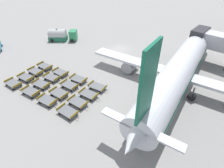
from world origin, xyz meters
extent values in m
plane|color=gray|center=(0.00, 0.00, 0.00)|extent=(500.00, 500.00, 0.00)
cube|color=#2D2D33|center=(15.28, 6.47, 4.78)|extent=(2.63, 4.92, 3.36)
cylinder|color=silver|center=(16.30, -5.01, 3.55)|extent=(7.19, 33.16, 4.30)
sphere|color=silver|center=(14.85, 11.39, 3.55)|extent=(4.09, 4.09, 4.09)
cone|color=silver|center=(17.75, -21.40, 3.55)|extent=(4.53, 5.51, 4.09)
cube|color=#146B4C|center=(17.68, -20.59, 9.43)|extent=(0.56, 3.24, 7.46)
cube|color=silver|center=(17.71, -20.90, 4.19)|extent=(9.13, 1.80, 0.24)
cube|color=silver|center=(16.42, -6.32, 2.58)|extent=(32.51, 5.37, 0.44)
cylinder|color=gray|center=(7.46, -6.71, 1.26)|extent=(2.56, 3.52, 2.27)
cube|color=#146B4C|center=(16.30, -5.01, 2.79)|extent=(6.99, 29.89, 0.77)
cylinder|color=#56565B|center=(15.40, 5.16, 1.55)|extent=(0.24, 0.24, 1.83)
sphere|color=black|center=(15.40, 5.16, 0.64)|extent=(1.28, 1.28, 1.28)
cylinder|color=#56565B|center=(19.63, -8.01, 1.55)|extent=(0.24, 0.24, 1.83)
sphere|color=black|center=(19.63, -8.01, 0.64)|extent=(1.28, 1.28, 1.28)
cylinder|color=#56565B|center=(13.55, -8.55, 1.55)|extent=(0.24, 0.24, 1.83)
sphere|color=black|center=(13.55, -8.55, 0.64)|extent=(1.28, 1.28, 1.28)
cube|color=#2D8C5B|center=(-12.72, -3.19, 1.53)|extent=(2.94, 3.06, 2.24)
cube|color=#236B4C|center=(-15.95, -5.70, 0.57)|extent=(5.14, 4.77, 1.14)
cylinder|color=#B7BABC|center=(-15.95, -5.70, 1.74)|extent=(4.95, 4.61, 2.46)
sphere|color=#333338|center=(-15.95, -5.70, 2.97)|extent=(0.44, 0.44, 0.44)
sphere|color=black|center=(-12.19, -4.27, 0.45)|extent=(0.90, 0.90, 0.90)
sphere|color=black|center=(-13.63, -2.41, 0.45)|extent=(0.90, 0.90, 0.90)
sphere|color=black|center=(-16.29, -7.45, 0.45)|extent=(0.90, 0.90, 0.90)
sphere|color=black|center=(-17.73, -5.60, 0.45)|extent=(0.90, 0.90, 0.90)
sphere|color=black|center=(-23.90, -16.91, 0.30)|extent=(0.60, 0.60, 0.60)
sphere|color=black|center=(-21.10, -18.35, 0.30)|extent=(0.60, 0.60, 0.60)
cube|color=slate|center=(-5.68, -23.23, 0.55)|extent=(2.92, 1.82, 0.10)
cube|color=olive|center=(-4.31, -23.16, 0.76)|extent=(0.16, 1.68, 0.32)
cube|color=olive|center=(-7.06, -23.29, 0.76)|extent=(0.16, 1.68, 0.32)
cube|color=#333338|center=(-3.92, -23.14, 0.43)|extent=(0.70, 0.09, 0.06)
sphere|color=black|center=(-4.66, -23.89, 0.18)|extent=(0.36, 0.36, 0.36)
sphere|color=black|center=(-4.73, -22.46, 0.18)|extent=(0.36, 0.36, 0.36)
sphere|color=black|center=(-6.64, -23.99, 0.18)|extent=(0.36, 0.36, 0.36)
sphere|color=black|center=(-6.71, -22.56, 0.18)|extent=(0.36, 0.36, 0.36)
cube|color=slate|center=(-1.28, -22.60, 0.55)|extent=(3.02, 2.02, 0.10)
cube|color=olive|center=(0.09, -22.43, 0.76)|extent=(0.29, 1.68, 0.32)
cube|color=olive|center=(-2.65, -22.77, 0.76)|extent=(0.29, 1.68, 0.32)
cube|color=#333338|center=(0.48, -22.38, 0.43)|extent=(0.70, 0.15, 0.06)
sphere|color=black|center=(-0.21, -23.19, 0.18)|extent=(0.36, 0.36, 0.36)
sphere|color=black|center=(-0.38, -21.77, 0.18)|extent=(0.36, 0.36, 0.36)
sphere|color=black|center=(-2.18, -23.43, 0.18)|extent=(0.36, 0.36, 0.36)
sphere|color=black|center=(-2.35, -22.01, 0.18)|extent=(0.36, 0.36, 0.36)
cube|color=slate|center=(2.62, -22.23, 0.55)|extent=(3.03, 2.04, 0.10)
cube|color=olive|center=(3.98, -22.05, 0.76)|extent=(0.30, 1.68, 0.32)
cube|color=olive|center=(1.25, -22.41, 0.76)|extent=(0.30, 1.68, 0.32)
cube|color=#333338|center=(4.37, -22.00, 0.43)|extent=(0.70, 0.15, 0.06)
sphere|color=black|center=(3.69, -22.81, 0.18)|extent=(0.36, 0.36, 0.36)
sphere|color=black|center=(3.51, -21.39, 0.18)|extent=(0.36, 0.36, 0.36)
sphere|color=black|center=(1.72, -23.07, 0.18)|extent=(0.36, 0.36, 0.36)
sphere|color=black|center=(1.54, -21.65, 0.18)|extent=(0.36, 0.36, 0.36)
cube|color=slate|center=(6.93, -21.87, 0.55)|extent=(2.92, 1.83, 0.10)
cube|color=olive|center=(8.31, -21.80, 0.76)|extent=(0.17, 1.68, 0.32)
cube|color=olive|center=(5.55, -21.95, 0.76)|extent=(0.17, 1.68, 0.32)
cube|color=#333338|center=(8.70, -21.77, 0.43)|extent=(0.70, 0.10, 0.06)
sphere|color=black|center=(7.96, -22.53, 0.18)|extent=(0.36, 0.36, 0.36)
sphere|color=black|center=(7.88, -21.10, 0.18)|extent=(0.36, 0.36, 0.36)
sphere|color=black|center=(5.98, -22.64, 0.18)|extent=(0.36, 0.36, 0.36)
sphere|color=black|center=(5.90, -21.21, 0.18)|extent=(0.36, 0.36, 0.36)
cube|color=slate|center=(-5.70, -20.86, 0.55)|extent=(3.02, 2.01, 0.10)
cube|color=olive|center=(-4.33, -20.69, 0.76)|extent=(0.28, 1.68, 0.32)
cube|color=olive|center=(-7.07, -21.02, 0.76)|extent=(0.28, 1.68, 0.32)
cube|color=#333338|center=(-3.94, -20.65, 0.43)|extent=(0.70, 0.14, 0.06)
sphere|color=black|center=(-4.63, -21.45, 0.18)|extent=(0.36, 0.36, 0.36)
sphere|color=black|center=(-4.80, -20.03, 0.18)|extent=(0.36, 0.36, 0.36)
sphere|color=black|center=(-6.60, -21.69, 0.18)|extent=(0.36, 0.36, 0.36)
sphere|color=black|center=(-6.77, -20.27, 0.18)|extent=(0.36, 0.36, 0.36)
cube|color=slate|center=(-1.74, -20.36, 0.55)|extent=(3.06, 2.09, 0.10)
cube|color=olive|center=(-0.38, -20.15, 0.76)|extent=(0.33, 1.67, 0.32)
cube|color=olive|center=(-3.10, -20.57, 0.76)|extent=(0.33, 1.67, 0.32)
cube|color=#333338|center=(0.01, -20.09, 0.43)|extent=(0.70, 0.17, 0.06)
sphere|color=black|center=(-0.65, -20.92, 0.18)|extent=(0.36, 0.36, 0.36)
sphere|color=black|center=(-0.87, -19.50, 0.18)|extent=(0.36, 0.36, 0.36)
sphere|color=black|center=(-2.61, -21.22, 0.18)|extent=(0.36, 0.36, 0.36)
sphere|color=black|center=(-2.83, -19.80, 0.18)|extent=(0.36, 0.36, 0.36)
cube|color=slate|center=(2.65, -20.06, 0.55)|extent=(2.96, 1.89, 0.10)
cube|color=olive|center=(4.02, -19.96, 0.76)|extent=(0.21, 1.68, 0.32)
cube|color=olive|center=(1.27, -20.16, 0.76)|extent=(0.21, 1.68, 0.32)
cube|color=#333338|center=(4.41, -19.93, 0.43)|extent=(0.70, 0.11, 0.06)
sphere|color=black|center=(3.69, -20.70, 0.18)|extent=(0.36, 0.36, 0.36)
sphere|color=black|center=(3.58, -19.27, 0.18)|extent=(0.36, 0.36, 0.36)
sphere|color=black|center=(1.71, -20.85, 0.18)|extent=(0.36, 0.36, 0.36)
sphere|color=black|center=(1.60, -19.42, 0.18)|extent=(0.36, 0.36, 0.36)
cube|color=slate|center=(6.58, -19.61, 0.55)|extent=(2.93, 1.84, 0.10)
cube|color=olive|center=(7.95, -19.53, 0.76)|extent=(0.18, 1.68, 0.32)
cube|color=olive|center=(5.20, -19.69, 0.76)|extent=(0.18, 1.68, 0.32)
cube|color=#333338|center=(8.34, -19.51, 0.43)|extent=(0.70, 0.10, 0.06)
sphere|color=black|center=(7.61, -20.27, 0.18)|extent=(0.36, 0.36, 0.36)
sphere|color=black|center=(7.53, -18.84, 0.18)|extent=(0.36, 0.36, 0.36)
sphere|color=black|center=(5.63, -20.38, 0.18)|extent=(0.36, 0.36, 0.36)
sphere|color=black|center=(5.55, -18.95, 0.18)|extent=(0.36, 0.36, 0.36)
cube|color=slate|center=(-6.14, -18.64, 0.55)|extent=(2.94, 1.87, 0.10)
cube|color=olive|center=(-4.76, -18.54, 0.76)|extent=(0.19, 1.68, 0.32)
cube|color=olive|center=(-7.51, -18.73, 0.76)|extent=(0.19, 1.68, 0.32)
cube|color=#333338|center=(-4.38, -18.52, 0.43)|extent=(0.70, 0.11, 0.06)
sphere|color=black|center=(-5.10, -19.28, 0.18)|extent=(0.36, 0.36, 0.36)
sphere|color=black|center=(-5.20, -17.86, 0.18)|extent=(0.36, 0.36, 0.36)
sphere|color=black|center=(-7.08, -19.42, 0.18)|extent=(0.36, 0.36, 0.36)
sphere|color=black|center=(-7.18, -17.99, 0.18)|extent=(0.36, 0.36, 0.36)
cube|color=slate|center=(-2.03, -18.01, 0.55)|extent=(3.03, 2.03, 0.10)
cube|color=olive|center=(-0.66, -17.83, 0.76)|extent=(0.29, 1.68, 0.32)
cube|color=olive|center=(-3.39, -18.19, 0.76)|extent=(0.29, 1.68, 0.32)
cube|color=#333338|center=(-0.27, -17.78, 0.43)|extent=(0.70, 0.15, 0.06)
sphere|color=black|center=(-0.95, -18.59, 0.18)|extent=(0.36, 0.36, 0.36)
sphere|color=black|center=(-1.13, -17.17, 0.18)|extent=(0.36, 0.36, 0.36)
sphere|color=black|center=(-2.92, -18.85, 0.18)|extent=(0.36, 0.36, 0.36)
sphere|color=black|center=(-3.10, -17.43, 0.18)|extent=(0.36, 0.36, 0.36)
cube|color=slate|center=(2.30, -17.56, 0.55)|extent=(2.98, 1.93, 0.10)
cube|color=olive|center=(3.67, -17.44, 0.76)|extent=(0.23, 1.68, 0.32)
cube|color=olive|center=(0.93, -17.68, 0.76)|extent=(0.23, 1.68, 0.32)
cube|color=#333338|center=(4.06, -17.40, 0.43)|extent=(0.70, 0.12, 0.06)
sphere|color=black|center=(3.35, -18.18, 0.18)|extent=(0.36, 0.36, 0.36)
sphere|color=black|center=(3.22, -16.76, 0.18)|extent=(0.36, 0.36, 0.36)
sphere|color=black|center=(1.37, -18.36, 0.18)|extent=(0.36, 0.36, 0.36)
sphere|color=black|center=(1.25, -16.94, 0.18)|extent=(0.36, 0.36, 0.36)
cube|color=slate|center=(6.54, -17.27, 0.55)|extent=(2.99, 1.95, 0.10)
cube|color=olive|center=(7.91, -17.14, 0.76)|extent=(0.25, 1.68, 0.32)
cube|color=olive|center=(5.16, -17.41, 0.76)|extent=(0.25, 1.68, 0.32)
cube|color=#333338|center=(8.29, -17.10, 0.43)|extent=(0.70, 0.13, 0.06)
sphere|color=black|center=(7.59, -17.89, 0.18)|extent=(0.36, 0.36, 0.36)
sphere|color=black|center=(7.45, -16.46, 0.18)|extent=(0.36, 0.36, 0.36)
sphere|color=black|center=(5.62, -18.08, 0.18)|extent=(0.36, 0.36, 0.36)
sphere|color=black|center=(5.48, -16.66, 0.18)|extent=(0.36, 0.36, 0.36)
cube|color=slate|center=(-6.43, -16.42, 0.55)|extent=(2.92, 1.83, 0.10)
cube|color=olive|center=(-5.05, -16.34, 0.76)|extent=(0.17, 1.68, 0.32)
cube|color=olive|center=(-7.80, -16.49, 0.76)|extent=(0.17, 1.68, 0.32)
cube|color=#333338|center=(-4.66, -16.32, 0.43)|extent=(0.70, 0.10, 0.06)
sphere|color=black|center=(-5.40, -17.08, 0.18)|extent=(0.36, 0.36, 0.36)
sphere|color=black|center=(-5.47, -15.65, 0.18)|extent=(0.36, 0.36, 0.36)
sphere|color=black|center=(-7.38, -17.19, 0.18)|extent=(0.36, 0.36, 0.36)
sphere|color=black|center=(-7.46, -15.76, 0.18)|extent=(0.36, 0.36, 0.36)
cube|color=slate|center=(-2.13, -15.96, 0.55)|extent=(2.95, 1.87, 0.10)
cube|color=olive|center=(-0.75, -15.87, 0.76)|extent=(0.20, 1.68, 0.32)
cube|color=olive|center=(-3.50, -16.06, 0.76)|extent=(0.20, 1.68, 0.32)
cube|color=#333338|center=(-0.36, -15.84, 0.43)|extent=(0.70, 0.11, 0.06)
sphere|color=black|center=(-1.09, -16.61, 0.18)|extent=(0.36, 0.36, 0.36)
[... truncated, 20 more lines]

